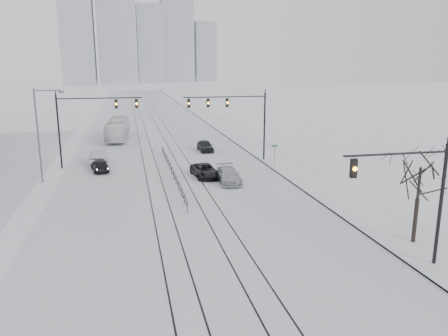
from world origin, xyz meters
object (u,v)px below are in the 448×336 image
at_px(sedan_sb_outer, 99,157).
at_px(sedan_nb_right, 228,175).
at_px(sedan_sb_inner, 100,165).
at_px(sedan_nb_far, 205,146).
at_px(sedan_nb_front, 205,171).
at_px(traffic_mast_near, 416,190).
at_px(box_truck, 118,129).
at_px(bare_tree, 420,175).

height_order(sedan_sb_outer, sedan_nb_right, sedan_sb_outer).
height_order(sedan_sb_inner, sedan_nb_far, sedan_nb_far).
bearing_deg(sedan_nb_far, sedan_nb_front, -102.12).
bearing_deg(sedan_sb_inner, traffic_mast_near, 113.76).
bearing_deg(traffic_mast_near, box_truck, 108.91).
height_order(sedan_nb_front, sedan_nb_far, sedan_nb_far).
xyz_separation_m(sedan_sb_inner, box_truck, (1.56, 20.62, 0.91)).
bearing_deg(traffic_mast_near, sedan_sb_outer, 120.17).
xyz_separation_m(traffic_mast_near, sedan_sb_outer, (-18.45, 31.74, -3.79)).
bearing_deg(box_truck, bare_tree, 117.52).
bearing_deg(traffic_mast_near, sedan_nb_right, 105.77).
bearing_deg(bare_tree, sedan_nb_right, 115.32).
height_order(bare_tree, sedan_nb_far, bare_tree).
bearing_deg(sedan_sb_outer, sedan_nb_right, 139.13).
xyz_separation_m(traffic_mast_near, bare_tree, (2.41, 3.00, -0.07)).
bearing_deg(traffic_mast_near, sedan_sb_inner, 123.25).
bearing_deg(traffic_mast_near, sedan_nb_far, 98.02).
bearing_deg(sedan_nb_front, sedan_nb_right, -60.63).
bearing_deg(sedan_sb_outer, box_truck, -95.34).
distance_m(sedan_sb_outer, sedan_nb_front, 14.17).
relative_size(sedan_sb_inner, sedan_nb_far, 0.95).
bearing_deg(sedan_sb_inner, bare_tree, 120.35).
relative_size(sedan_sb_inner, sedan_nb_front, 0.85).
relative_size(traffic_mast_near, sedan_sb_outer, 1.50).
distance_m(traffic_mast_near, sedan_sb_inner, 33.14).
distance_m(sedan_sb_inner, sedan_sb_outer, 4.24).
distance_m(bare_tree, sedan_sb_inner, 32.16).
height_order(traffic_mast_near, bare_tree, traffic_mast_near).
bearing_deg(sedan_nb_far, sedan_sb_outer, -163.37).
bearing_deg(sedan_nb_right, traffic_mast_near, -72.03).
bearing_deg(sedan_sb_outer, traffic_mast_near, 121.63).
distance_m(sedan_nb_front, sedan_nb_right, 3.19).
xyz_separation_m(sedan_sb_outer, sedan_nb_front, (10.92, -9.03, -0.11)).
bearing_deg(sedan_nb_right, bare_tree, -62.49).
bearing_deg(sedan_nb_right, sedan_nb_front, 127.59).
xyz_separation_m(sedan_sb_outer, box_truck, (1.96, 16.40, 0.83)).
distance_m(traffic_mast_near, bare_tree, 3.85).
distance_m(traffic_mast_near, sedan_nb_right, 21.24).
height_order(bare_tree, box_truck, bare_tree).
relative_size(sedan_nb_far, box_truck, 0.37).
bearing_deg(box_truck, sedan_sb_inner, 90.48).
xyz_separation_m(bare_tree, sedan_sb_outer, (-20.86, 28.74, -3.72)).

